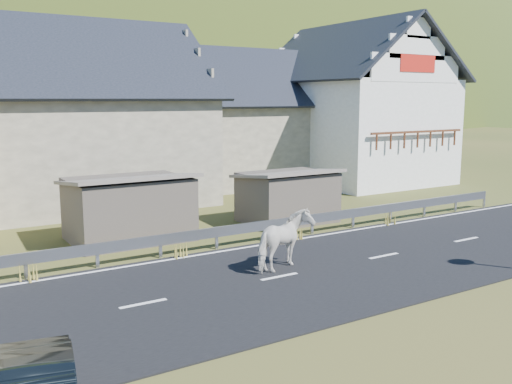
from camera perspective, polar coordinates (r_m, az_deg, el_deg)
ground at (r=16.11m, az=2.34°, el=-8.59°), size 160.00×160.00×0.00m
road at (r=16.10m, az=2.34°, el=-8.53°), size 60.00×7.00×0.04m
lane_markings at (r=16.09m, az=2.34°, el=-8.44°), size 60.00×6.60×0.01m
guardrail at (r=18.99m, az=-3.95°, el=-4.07°), size 28.10×0.09×0.75m
shed_left at (r=20.62m, az=-12.60°, el=-1.68°), size 4.30×3.30×2.40m
shed_right at (r=23.16m, az=3.15°, el=-0.52°), size 3.80×2.90×2.20m
house_stone_a at (r=28.68m, az=-16.73°, el=8.29°), size 10.80×9.80×8.90m
house_stone_b at (r=34.51m, az=-1.28°, el=8.12°), size 9.80×8.80×8.10m
house_white at (r=35.64m, az=9.68°, el=9.36°), size 8.80×10.80×9.70m
horse at (r=16.62m, az=2.89°, el=-4.85°), size 1.58×2.20×1.69m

